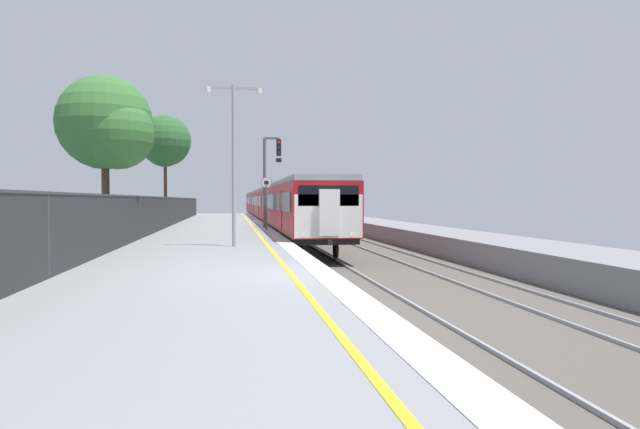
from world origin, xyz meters
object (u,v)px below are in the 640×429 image
signal_gantry (269,172)px  background_tree_left (109,126)px  platform_lamp_mid (234,152)px  background_tree_centre (165,143)px  commuter_train_at_platform (270,204)px  speed_limit_sign (266,197)px

signal_gantry → background_tree_left: (-7.13, -9.48, 1.28)m
signal_gantry → platform_lamp_mid: size_ratio=0.94×
signal_gantry → background_tree_centre: bearing=114.3°
signal_gantry → platform_lamp_mid: (-2.15, -13.01, 0.01)m
commuter_train_at_platform → background_tree_centre: 11.22m
signal_gantry → background_tree_centre: 19.98m
background_tree_centre → speed_limit_sign: bearing=-69.8°
platform_lamp_mid → background_tree_left: background_tree_left is taller
background_tree_centre → commuter_train_at_platform: bearing=10.9°
speed_limit_sign → background_tree_left: (-6.77, -6.34, 2.80)m
speed_limit_sign → background_tree_centre: size_ratio=0.31×
platform_lamp_mid → background_tree_centre: background_tree_centre is taller
background_tree_left → speed_limit_sign: bearing=43.1°
commuter_train_at_platform → speed_limit_sign: bearing=-94.6°
platform_lamp_mid → background_tree_left: 6.23m
commuter_train_at_platform → background_tree_left: bearing=-106.4°
background_tree_left → background_tree_centre: (-0.97, 27.42, 2.15)m
commuter_train_at_platform → signal_gantry: 19.95m
speed_limit_sign → signal_gantry: bearing=83.5°
platform_lamp_mid → background_tree_left: (-4.98, 3.52, 1.27)m
speed_limit_sign → background_tree_left: size_ratio=0.43×
commuter_train_at_platform → platform_lamp_mid: bearing=-96.3°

